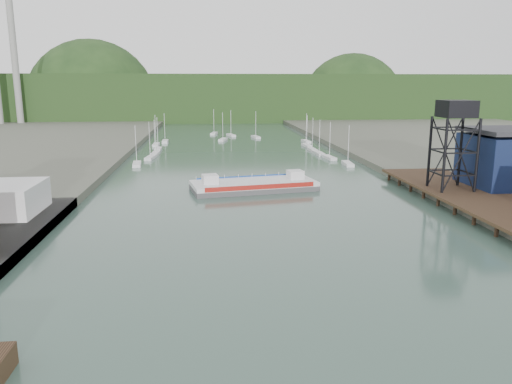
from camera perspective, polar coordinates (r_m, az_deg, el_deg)
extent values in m
cube|color=black|center=(88.02, 26.20, -1.55)|extent=(14.00, 70.00, 0.50)
cylinder|color=black|center=(85.28, 22.69, -2.40)|extent=(0.60, 0.60, 2.20)
cylinder|color=black|center=(92.98, 20.76, 3.85)|extent=(0.50, 0.50, 13.00)
cylinder|color=black|center=(95.79, 23.98, 3.81)|extent=(0.50, 0.50, 13.00)
cylinder|color=black|center=(98.34, 19.23, 4.38)|extent=(0.50, 0.50, 13.00)
cylinder|color=black|center=(101.00, 22.33, 4.34)|extent=(0.50, 0.50, 13.00)
cube|color=black|center=(96.29, 21.95, 8.81)|extent=(5.50, 5.50, 3.00)
cube|color=silver|center=(134.21, -13.46, 3.10)|extent=(2.67, 7.65, 0.90)
cube|color=silver|center=(145.12, -11.98, 3.84)|extent=(2.81, 7.67, 0.90)
cube|color=silver|center=(153.79, -11.42, 4.33)|extent=(2.35, 7.59, 0.90)
cube|color=silver|center=(163.58, -11.12, 4.81)|extent=(2.01, 7.50, 0.90)
cube|color=silver|center=(175.86, -11.35, 5.31)|extent=(2.00, 7.50, 0.90)
cube|color=silver|center=(185.38, -10.34, 5.70)|extent=(2.16, 7.54, 0.90)
cube|color=silver|center=(133.32, 10.44, 3.17)|extent=(2.53, 7.62, 0.90)
cube|color=silver|center=(143.72, 8.38, 3.90)|extent=(2.76, 7.67, 0.90)
cube|color=silver|center=(151.95, 7.22, 4.38)|extent=(2.22, 7.56, 0.90)
cube|color=silver|center=(160.61, 6.45, 4.83)|extent=(2.18, 7.54, 0.90)
cube|color=silver|center=(171.47, 5.81, 5.31)|extent=(2.46, 7.61, 0.90)
cube|color=silver|center=(183.19, 5.74, 5.76)|extent=(2.48, 7.61, 0.90)
cube|color=silver|center=(188.67, -3.80, 5.98)|extent=(3.78, 7.76, 0.90)
cube|color=silver|center=(197.46, -0.03, 6.29)|extent=(3.31, 7.74, 0.90)
cube|color=silver|center=(204.72, -2.88, 6.49)|extent=(3.76, 7.76, 0.90)
cube|color=silver|center=(212.46, -4.82, 6.68)|extent=(3.40, 7.74, 0.90)
cylinder|color=gray|center=(278.50, -25.82, 12.96)|extent=(3.20, 3.20, 60.00)
cube|color=#1B3316|center=(327.68, -4.11, 10.70)|extent=(500.00, 120.00, 28.00)
sphere|color=#1B3316|center=(335.25, -18.09, 9.48)|extent=(80.00, 80.00, 80.00)
sphere|color=#1B3316|center=(352.03, 10.88, 9.64)|extent=(70.00, 70.00, 70.00)
cube|color=#4B4B4D|center=(100.63, -0.27, 0.52)|extent=(26.10, 14.17, 0.99)
cube|color=silver|center=(100.46, -0.27, 1.02)|extent=(26.10, 14.17, 0.79)
cube|color=#A41A12|center=(95.72, 0.54, 0.57)|extent=(21.43, 4.05, 0.89)
cube|color=navy|center=(105.15, -1.01, 1.64)|extent=(21.43, 4.05, 0.89)
cube|color=silver|center=(98.24, -5.27, 1.41)|extent=(3.45, 3.45, 1.98)
cube|color=silver|center=(102.96, 4.50, 1.93)|extent=(3.45, 3.45, 1.98)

